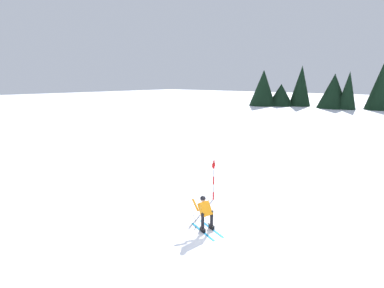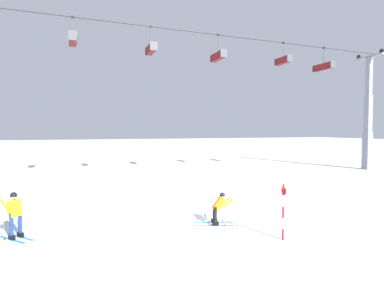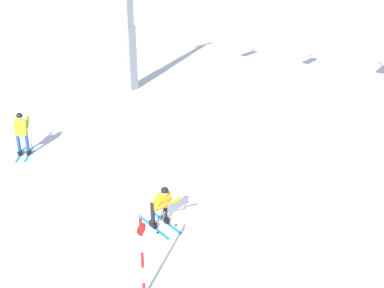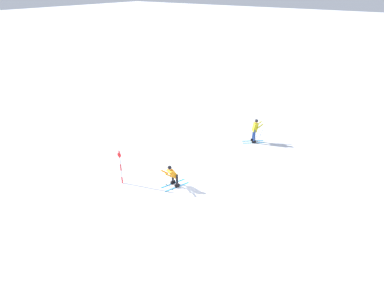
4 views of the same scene
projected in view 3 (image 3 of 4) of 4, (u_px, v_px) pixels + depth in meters
The scene contains 5 objects.
ground_plane at pixel (150, 211), 13.53m from camera, with size 260.00×260.00×0.00m, color white.
skier_carving_main at pixel (162, 204), 12.37m from camera, with size 1.70×1.08×1.51m.
lift_tower_near at pixel (126, 3), 25.24m from camera, with size 0.66×2.94×12.13m.
trail_marker_pole at pixel (142, 256), 9.56m from camera, with size 0.07×0.28×2.08m.
skier_distant_uphill at pixel (21, 130), 17.26m from camera, with size 1.34×1.45×1.78m.
Camera 3 is at (7.64, -9.04, 7.00)m, focal length 40.65 mm.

